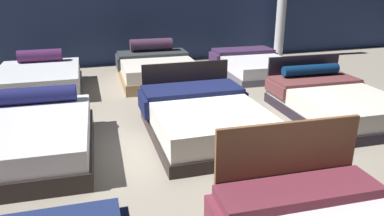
% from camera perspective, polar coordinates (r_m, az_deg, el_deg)
% --- Properties ---
extents(ground_plane, '(18.00, 18.00, 0.02)m').
position_cam_1_polar(ground_plane, '(5.25, 1.49, -4.22)').
color(ground_plane, gray).
extents(bed_3, '(1.74, 2.13, 0.70)m').
position_cam_1_polar(bed_3, '(4.96, -24.88, -4.40)').
color(bed_3, black).
rests_on(bed_3, ground_plane).
extents(bed_4, '(1.61, 2.10, 0.85)m').
position_cam_1_polar(bed_4, '(5.14, 1.85, -1.57)').
color(bed_4, black).
rests_on(bed_4, ground_plane).
extents(bed_5, '(1.62, 2.21, 0.80)m').
position_cam_1_polar(bed_5, '(6.30, 21.39, 0.92)').
color(bed_5, black).
rests_on(bed_5, ground_plane).
extents(bed_6, '(1.64, 2.04, 0.71)m').
position_cam_1_polar(bed_6, '(7.77, -22.88, 4.14)').
color(bed_6, '#4F5259').
rests_on(bed_6, ground_plane).
extents(bed_7, '(1.70, 2.09, 0.81)m').
position_cam_1_polar(bed_7, '(8.00, -5.51, 6.16)').
color(bed_7, '#96754E').
rests_on(bed_7, ground_plane).
extents(bed_8, '(1.63, 2.19, 0.46)m').
position_cam_1_polar(bed_8, '(8.71, 9.58, 6.72)').
color(bed_8, '#53505E').
rests_on(bed_8, ground_plane).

